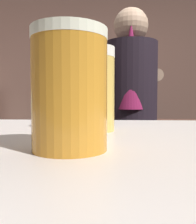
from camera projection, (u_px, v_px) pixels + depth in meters
name	position (u px, v px, depth m)	size (l,w,h in m)	color
wall_back	(111.00, 81.00, 3.61)	(5.20, 0.10, 2.70)	brown
prep_counter	(152.00, 175.00, 2.03)	(2.10, 0.60, 0.90)	brown
back_shelf	(119.00, 137.00, 3.36)	(0.91, 0.36, 1.10)	#31393F
bartender	(130.00, 118.00, 1.56)	(0.44, 0.52, 1.67)	#362C3F
mixing_bowl	(111.00, 119.00, 2.07)	(0.17, 0.17, 0.05)	#D3592E
chefs_knife	(161.00, 122.00, 1.95)	(0.24, 0.03, 0.01)	silver
pint_glass_near	(94.00, 89.00, 0.43)	(0.07, 0.07, 0.15)	#DCB654
pint_glass_far	(70.00, 91.00, 0.27)	(0.08, 0.08, 0.13)	orange
bottle_soy	(110.00, 90.00, 3.32)	(0.07, 0.07, 0.27)	#4E802A
bottle_olive_oil	(123.00, 92.00, 3.30)	(0.07, 0.07, 0.21)	#D4D585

